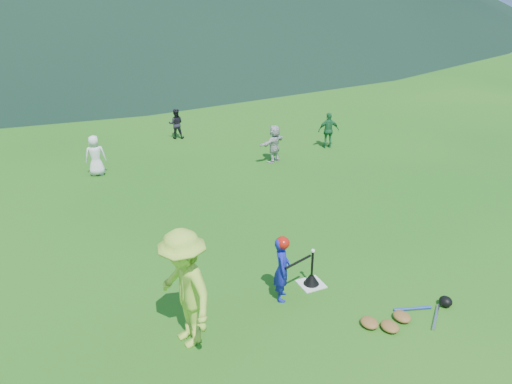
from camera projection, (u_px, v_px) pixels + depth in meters
The scene contains 13 objects.
ground at pixel (311, 284), 9.44m from camera, with size 120.00×120.00×0.00m, color #185914.
home_plate at pixel (311, 284), 9.44m from camera, with size 0.45×0.45×0.02m, color silver.
baseball at pixel (313, 251), 9.14m from camera, with size 0.08×0.08×0.08m, color white.
batter_child at pixel (282, 269), 8.81m from camera, with size 0.45×0.29×1.23m, color #171E9F.
adult_coach at pixel (185, 289), 7.61m from camera, with size 1.29×0.74×2.00m, color #AAD43E.
fielder_a at pixel (95, 156), 14.22m from camera, with size 0.58×0.37×1.18m, color white.
fielder_b at pixel (176, 124), 17.35m from camera, with size 0.51×0.40×1.05m, color black.
fielder_c at pixel (329, 130), 16.40m from camera, with size 0.70×0.29×1.19m, color #216E3A.
fielder_d at pixel (274, 144), 15.20m from camera, with size 1.08×0.34×1.17m, color silver.
batting_tee at pixel (311, 279), 9.39m from camera, with size 0.30×0.30×0.68m.
batter_gear at pixel (284, 244), 8.62m from camera, with size 0.73×0.27×0.59m.
equipment_pile at pixel (403, 317), 8.46m from camera, with size 1.80×0.74×0.19m.
outfield_fence at pixel (92, 49), 32.35m from camera, with size 70.07×0.08×1.33m.
Camera 1 is at (-4.25, -6.73, 5.47)m, focal length 35.00 mm.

